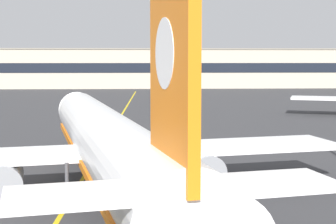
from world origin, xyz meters
TOP-DOWN VIEW (x-y plane):
  - taxiway_centreline at (0.00, 30.00)m, footprint 5.20×179.94m
  - airliner_foreground at (1.69, 12.94)m, footprint 32.30×41.17m
  - safety_cone_by_nose_gear at (3.29, 28.35)m, footprint 0.44×0.44m
  - terminal_building at (10.73, 138.44)m, footprint 160.84×12.40m

SIDE VIEW (x-z plane):
  - taxiway_centreline at x=0.00m, z-range 0.00..0.01m
  - safety_cone_by_nose_gear at x=3.29m, z-range -0.02..0.53m
  - airliner_foreground at x=1.69m, z-range -2.46..9.19m
  - terminal_building at x=10.73m, z-range 0.01..11.79m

